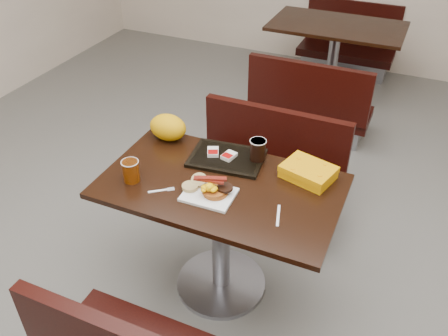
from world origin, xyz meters
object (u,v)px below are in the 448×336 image
at_px(bench_near_n, 264,172).
at_px(bench_far_s, 313,95).
at_px(table_far, 332,63).
at_px(fork, 158,191).
at_px(hashbrown_sleeve_left, 213,152).
at_px(knife, 278,215).
at_px(coffee_cup_far, 258,150).
at_px(clamshell, 308,172).
at_px(pancake_stack, 215,191).
at_px(hashbrown_sleeve_right, 229,156).
at_px(paper_bag, 168,127).
at_px(platter, 209,195).
at_px(table_near, 221,238).
at_px(bench_far_n, 347,40).
at_px(tray, 227,158).
at_px(coffee_cup_near, 131,171).

distance_m(bench_near_n, bench_far_s, 1.20).
distance_m(table_far, fork, 2.82).
bearing_deg(bench_far_s, hashbrown_sleeve_left, -94.69).
xyz_separation_m(knife, coffee_cup_far, (-0.24, 0.37, 0.07)).
height_order(bench_near_n, hashbrown_sleeve_left, hashbrown_sleeve_left).
distance_m(fork, clamshell, 0.76).
xyz_separation_m(pancake_stack, hashbrown_sleeve_left, (-0.15, 0.30, 0.00)).
distance_m(hashbrown_sleeve_right, paper_bag, 0.41).
relative_size(platter, coffee_cup_far, 2.15).
bearing_deg(fork, platter, -21.16).
distance_m(table_far, bench_far_s, 0.70).
xyz_separation_m(table_near, knife, (0.34, -0.11, 0.38)).
xyz_separation_m(bench_far_n, clamshell, (0.38, -3.07, 0.42)).
bearing_deg(hashbrown_sleeve_left, table_near, -80.72).
distance_m(knife, hashbrown_sleeve_left, 0.58).
relative_size(tray, hashbrown_sleeve_right, 4.88).
bearing_deg(pancake_stack, coffee_cup_far, 76.68).
relative_size(coffee_cup_near, fork, 0.88).
xyz_separation_m(bench_far_s, fork, (-0.26, -2.08, 0.39)).
bearing_deg(fork, coffee_cup_far, 13.72).
relative_size(table_far, hashbrown_sleeve_right, 15.11).
bearing_deg(table_far, bench_far_n, 90.00).
bearing_deg(pancake_stack, hashbrown_sleeve_right, 101.12).
bearing_deg(bench_near_n, bench_far_n, 90.00).
relative_size(hashbrown_sleeve_right, clamshell, 0.32).
bearing_deg(bench_far_s, clamshell, -77.06).
relative_size(coffee_cup_near, clamshell, 0.46).
bearing_deg(knife, hashbrown_sleeve_left, -138.82).
bearing_deg(platter, table_far, 88.16).
height_order(table_near, bench_far_s, table_near).
height_order(table_near, bench_far_n, table_near).
distance_m(bench_far_s, pancake_stack, 2.04).
relative_size(tray, clamshell, 1.55).
distance_m(table_far, pancake_stack, 2.73).
xyz_separation_m(coffee_cup_near, knife, (0.76, 0.04, -0.06)).
bearing_deg(hashbrown_sleeve_right, bench_near_n, 97.85).
distance_m(bench_near_n, coffee_cup_far, 0.65).
bearing_deg(paper_bag, platter, -41.24).
relative_size(table_far, pancake_stack, 9.92).
relative_size(tray, hashbrown_sleeve_left, 4.78).
bearing_deg(coffee_cup_far, bench_far_n, 91.86).
relative_size(bench_near_n, hashbrown_sleeve_right, 12.59).
distance_m(table_near, hashbrown_sleeve_right, 0.46).
bearing_deg(knife, fork, -98.71).
height_order(bench_far_n, paper_bag, paper_bag).
height_order(table_far, coffee_cup_near, coffee_cup_near).
bearing_deg(clamshell, table_near, -134.00).
relative_size(knife, tray, 0.38).
distance_m(table_far, tray, 2.42).
bearing_deg(bench_far_s, hashbrown_sleeve_right, -91.52).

